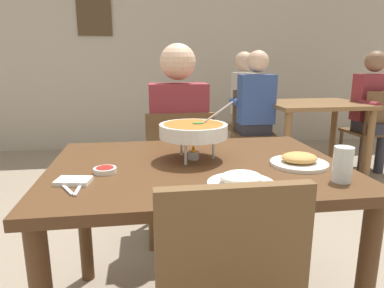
# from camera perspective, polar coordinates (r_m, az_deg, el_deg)

# --- Properties ---
(cafe_rear_partition) EXTENTS (10.00, 0.10, 3.00)m
(cafe_rear_partition) POSITION_cam_1_polar(r_m,az_deg,el_deg) (4.97, -5.96, 16.84)
(cafe_rear_partition) COLOR #BCB2A3
(cafe_rear_partition) RESTS_ON ground_plane
(picture_frame_hung) EXTENTS (0.44, 0.03, 0.56)m
(picture_frame_hung) POSITION_cam_1_polar(r_m,az_deg,el_deg) (4.97, -15.78, 19.95)
(picture_frame_hung) COLOR #4C3823
(dining_table_main) EXTENTS (1.24, 0.92, 0.78)m
(dining_table_main) POSITION_cam_1_polar(r_m,az_deg,el_deg) (1.53, 0.82, -7.25)
(dining_table_main) COLOR #51331C
(dining_table_main) RESTS_ON ground_plane
(chair_diner_main) EXTENTS (0.44, 0.44, 0.90)m
(chair_diner_main) POSITION_cam_1_polar(r_m,az_deg,el_deg) (2.28, -2.19, -4.26)
(chair_diner_main) COLOR brown
(chair_diner_main) RESTS_ON ground_plane
(diner_main) EXTENTS (0.40, 0.45, 1.31)m
(diner_main) POSITION_cam_1_polar(r_m,az_deg,el_deg) (2.25, -2.34, 1.72)
(diner_main) COLOR #2D2D38
(diner_main) RESTS_ON ground_plane
(curry_bowl) EXTENTS (0.33, 0.30, 0.26)m
(curry_bowl) POSITION_cam_1_polar(r_m,az_deg,el_deg) (1.53, 0.24, 2.15)
(curry_bowl) COLOR silver
(curry_bowl) RESTS_ON dining_table_main
(rice_plate) EXTENTS (0.24, 0.24, 0.06)m
(rice_plate) POSITION_cam_1_polar(r_m,az_deg,el_deg) (1.23, 8.10, -6.06)
(rice_plate) COLOR white
(rice_plate) RESTS_ON dining_table_main
(appetizer_plate) EXTENTS (0.24, 0.24, 0.06)m
(appetizer_plate) POSITION_cam_1_polar(r_m,az_deg,el_deg) (1.53, 17.19, -2.64)
(appetizer_plate) COLOR white
(appetizer_plate) RESTS_ON dining_table_main
(sauce_dish) EXTENTS (0.09, 0.09, 0.02)m
(sauce_dish) POSITION_cam_1_polar(r_m,az_deg,el_deg) (1.41, -14.10, -4.15)
(sauce_dish) COLOR white
(sauce_dish) RESTS_ON dining_table_main
(napkin_folded) EXTENTS (0.13, 0.10, 0.02)m
(napkin_folded) POSITION_cam_1_polar(r_m,az_deg,el_deg) (1.33, -18.89, -5.78)
(napkin_folded) COLOR white
(napkin_folded) RESTS_ON dining_table_main
(fork_utensil) EXTENTS (0.09, 0.16, 0.01)m
(fork_utensil) POSITION_cam_1_polar(r_m,az_deg,el_deg) (1.29, -20.15, -6.68)
(fork_utensil) COLOR silver
(fork_utensil) RESTS_ON dining_table_main
(spoon_utensil) EXTENTS (0.02, 0.17, 0.01)m
(spoon_utensil) POSITION_cam_1_polar(r_m,az_deg,el_deg) (1.28, -17.94, -6.66)
(spoon_utensil) COLOR silver
(spoon_utensil) RESTS_ON dining_table_main
(drink_glass) EXTENTS (0.07, 0.07, 0.13)m
(drink_glass) POSITION_cam_1_polar(r_m,az_deg,el_deg) (1.37, 23.48, -3.36)
(drink_glass) COLOR silver
(drink_glass) RESTS_ON dining_table_main
(dining_table_far) EXTENTS (1.00, 0.80, 0.78)m
(dining_table_far) POSITION_cam_1_polar(r_m,az_deg,el_deg) (3.94, 19.45, 4.44)
(dining_table_far) COLOR brown
(dining_table_far) RESTS_ON ground_plane
(chair_bg_left) EXTENTS (0.49, 0.49, 0.90)m
(chair_bg_left) POSITION_cam_1_polar(r_m,az_deg,el_deg) (3.82, 9.94, 2.82)
(chair_bg_left) COLOR brown
(chair_bg_left) RESTS_ON ground_plane
(chair_bg_middle) EXTENTS (0.47, 0.47, 0.90)m
(chair_bg_middle) POSITION_cam_1_polar(r_m,az_deg,el_deg) (4.25, 27.81, 2.53)
(chair_bg_middle) COLOR brown
(chair_bg_middle) RESTS_ON ground_plane
(chair_bg_right) EXTENTS (0.45, 0.45, 0.90)m
(chair_bg_right) POSITION_cam_1_polar(r_m,az_deg,el_deg) (4.25, 9.63, 3.89)
(chair_bg_right) COLOR brown
(chair_bg_right) RESTS_ON ground_plane
(patron_bg_left) EXTENTS (0.40, 0.45, 1.31)m
(patron_bg_left) POSITION_cam_1_polar(r_m,az_deg,el_deg) (3.71, 10.28, 6.17)
(patron_bg_left) COLOR #2D2D38
(patron_bg_left) RESTS_ON ground_plane
(patron_bg_middle) EXTENTS (0.40, 0.45, 1.31)m
(patron_bg_middle) POSITION_cam_1_polar(r_m,az_deg,el_deg) (4.23, 27.59, 5.75)
(patron_bg_middle) COLOR #2D2D38
(patron_bg_middle) RESTS_ON ground_plane
(patron_bg_right) EXTENTS (0.45, 0.40, 1.31)m
(patron_bg_right) POSITION_cam_1_polar(r_m,az_deg,el_deg) (4.18, 8.86, 7.04)
(patron_bg_right) COLOR #2D2D38
(patron_bg_right) RESTS_ON ground_plane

